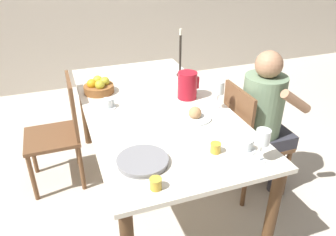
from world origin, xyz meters
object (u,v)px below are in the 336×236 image
(chair_person_side, at_px, (249,138))
(fruit_bowl, at_px, (99,87))
(red_pitcher, at_px, (187,85))
(teacup_across, at_px, (108,104))
(chair_opposite, at_px, (60,130))
(wine_glass_water, at_px, (218,89))
(teacup_near_person, at_px, (246,146))
(wine_glass_juice, at_px, (263,139))
(person_seated, at_px, (265,114))
(candlestick_tall, at_px, (180,57))
(jam_jar_amber, at_px, (156,183))
(bread_plate, at_px, (195,115))
(jam_jar_red, at_px, (216,147))
(serving_tray, at_px, (143,161))

(chair_person_side, bearing_deg, fruit_bowl, -121.08)
(red_pitcher, height_order, teacup_across, red_pitcher)
(chair_opposite, height_order, wine_glass_water, wine_glass_water)
(red_pitcher, distance_m, teacup_near_person, 0.78)
(wine_glass_juice, distance_m, teacup_near_person, 0.16)
(wine_glass_juice, bearing_deg, person_seated, 52.11)
(red_pitcher, relative_size, candlestick_tall, 0.50)
(wine_glass_water, bearing_deg, person_seated, -12.21)
(person_seated, xyz_separation_m, red_pitcher, (-0.49, 0.33, 0.17))
(fruit_bowl, distance_m, candlestick_tall, 0.75)
(chair_person_side, xyz_separation_m, jam_jar_amber, (-0.95, -0.62, 0.31))
(bread_plate, xyz_separation_m, jam_jar_amber, (-0.47, -0.59, 0.01))
(wine_glass_juice, relative_size, teacup_near_person, 1.66)
(chair_opposite, xyz_separation_m, jam_jar_red, (0.83, -1.05, 0.31))
(chair_opposite, xyz_separation_m, serving_tray, (0.41, -1.01, 0.30))
(person_seated, distance_m, serving_tray, 1.11)
(candlestick_tall, bearing_deg, red_pitcher, -104.90)
(person_seated, height_order, wine_glass_water, person_seated)
(wine_glass_water, height_order, wine_glass_juice, wine_glass_water)
(fruit_bowl, bearing_deg, chair_opposite, -179.87)
(red_pitcher, distance_m, candlestick_tall, 0.47)
(person_seated, height_order, jam_jar_red, person_seated)
(fruit_bowl, bearing_deg, red_pitcher, -27.96)
(chair_person_side, xyz_separation_m, wine_glass_water, (-0.28, 0.04, 0.44))
(person_seated, bearing_deg, red_pitcher, -123.57)
(candlestick_tall, bearing_deg, person_seated, -64.23)
(red_pitcher, distance_m, wine_glass_juice, 0.89)
(teacup_across, height_order, serving_tray, teacup_across)
(red_pitcher, distance_m, serving_tray, 0.88)
(chair_opposite, distance_m, jam_jar_red, 1.38)
(chair_opposite, relative_size, jam_jar_red, 14.77)
(chair_person_side, height_order, wine_glass_juice, wine_glass_juice)
(chair_person_side, xyz_separation_m, person_seated, (0.09, -0.04, 0.21))
(serving_tray, bearing_deg, chair_person_side, 22.76)
(wine_glass_juice, bearing_deg, fruit_bowl, 119.05)
(serving_tray, height_order, fruit_bowl, fruit_bowl)
(red_pitcher, height_order, jam_jar_amber, red_pitcher)
(person_seated, distance_m, candlestick_tall, 0.89)
(chair_person_side, distance_m, bread_plate, 0.57)
(teacup_across, bearing_deg, red_pitcher, -3.50)
(bread_plate, bearing_deg, fruit_bowl, 129.83)
(fruit_bowl, bearing_deg, wine_glass_juice, -60.95)
(red_pitcher, relative_size, fruit_bowl, 0.87)
(chair_opposite, distance_m, person_seated, 1.61)
(chair_opposite, bearing_deg, red_pitcher, -108.77)
(serving_tray, bearing_deg, wine_glass_juice, -18.04)
(red_pitcher, xyz_separation_m, wine_glass_juice, (0.06, -0.89, 0.04))
(jam_jar_red, distance_m, fruit_bowl, 1.16)
(wine_glass_water, xyz_separation_m, jam_jar_amber, (-0.67, -0.66, -0.13))
(chair_person_side, relative_size, serving_tray, 3.22)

